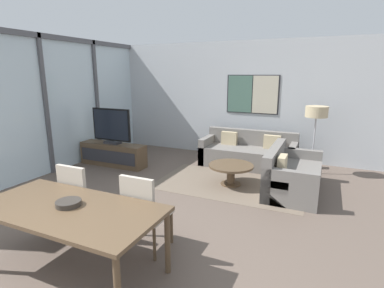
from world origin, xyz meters
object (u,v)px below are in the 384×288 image
object	(u,v)px
coffee_table	(231,170)
fruit_bowl	(68,203)
television	(111,127)
dining_chair_left	(80,195)
sofa_side	(289,176)
floor_lamp	(316,115)
dining_table	(68,213)
tv_console	(113,154)
sofa_main	(249,154)
dining_chair_centre	(144,209)

from	to	relation	value
coffee_table	fruit_bowl	bearing A→B (deg)	-103.88
television	dining_chair_left	distance (m)	3.03
sofa_side	dining_chair_left	distance (m)	3.48
sofa_side	dining_chair_left	xyz separation A→B (m)	(-2.25, -2.64, 0.26)
fruit_bowl	floor_lamp	xyz separation A→B (m)	(2.10, 4.41, 0.46)
television	floor_lamp	distance (m)	4.32
television	dining_table	xyz separation A→B (m)	(2.04, -3.20, -0.22)
coffee_table	floor_lamp	bearing A→B (deg)	44.43
tv_console	television	xyz separation A→B (m)	(0.00, 0.00, 0.64)
sofa_main	coffee_table	bearing A→B (deg)	-90.00
tv_console	dining_chair_centre	xyz separation A→B (m)	(2.52, -2.57, 0.28)
sofa_side	floor_lamp	size ratio (longest dim) A/B	1.13
dining_chair_left	fruit_bowl	xyz separation A→B (m)	(0.46, -0.61, 0.24)
television	fruit_bowl	distance (m)	3.77
television	sofa_side	size ratio (longest dim) A/B	0.62
coffee_table	dining_chair_centre	distance (m)	2.52
television	sofa_side	xyz separation A→B (m)	(3.82, 0.08, -0.63)
dining_chair_centre	fruit_bowl	size ratio (longest dim) A/B	3.75
television	sofa_main	world-z (taller)	television
television	dining_chair_centre	xyz separation A→B (m)	(2.52, -2.57, -0.36)
tv_console	sofa_side	size ratio (longest dim) A/B	0.99
television	sofa_main	distance (m)	3.13
coffee_table	dining_chair_left	bearing A→B (deg)	-116.22
sofa_main	tv_console	bearing A→B (deg)	-155.66
dining_chair_left	fruit_bowl	distance (m)	0.80
sofa_main	sofa_side	world-z (taller)	same
tv_console	dining_table	size ratio (longest dim) A/B	0.81
tv_console	sofa_side	xyz separation A→B (m)	(3.82, 0.08, 0.01)
sofa_side	dining_chair_centre	size ratio (longest dim) A/B	1.67
fruit_bowl	floor_lamp	size ratio (longest dim) A/B	0.18
sofa_side	dining_chair_centre	distance (m)	2.96
sofa_main	fruit_bowl	size ratio (longest dim) A/B	8.11
dining_chair_left	coffee_table	bearing A→B (deg)	63.78
tv_console	television	size ratio (longest dim) A/B	1.60
sofa_main	dining_chair_left	world-z (taller)	dining_chair_left
sofa_side	coffee_table	size ratio (longest dim) A/B	1.92
floor_lamp	television	bearing A→B (deg)	-163.36
dining_table	floor_lamp	bearing A→B (deg)	64.79
sofa_main	dining_chair_left	size ratio (longest dim) A/B	2.16
dining_chair_centre	fruit_bowl	distance (m)	0.82
coffee_table	floor_lamp	size ratio (longest dim) A/B	0.59
television	sofa_side	world-z (taller)	television
sofa_main	floor_lamp	size ratio (longest dim) A/B	1.47
floor_lamp	fruit_bowl	bearing A→B (deg)	-115.52
sofa_main	dining_table	bearing A→B (deg)	-99.53
dining_table	fruit_bowl	size ratio (longest dim) A/B	7.62
coffee_table	tv_console	bearing A→B (deg)	178.41
dining_chair_centre	fruit_bowl	xyz separation A→B (m)	(-0.49, -0.61, 0.24)
coffee_table	dining_table	world-z (taller)	dining_table
television	coffee_table	bearing A→B (deg)	-1.61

